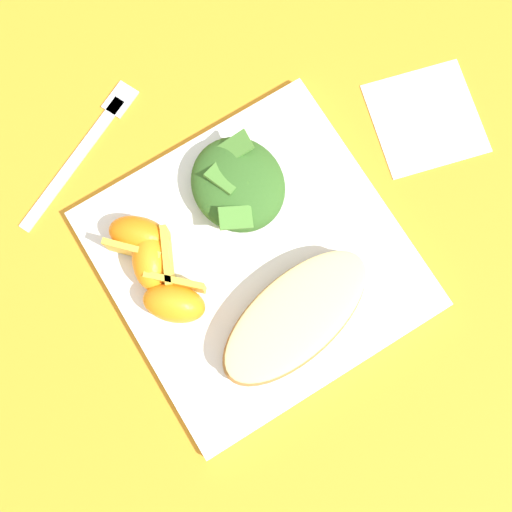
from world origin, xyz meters
The scene contains 9 objects.
ground centered at (0.00, 0.00, 0.00)m, with size 3.00×3.00×0.00m, color orange.
white_plate centered at (0.00, 0.00, 0.01)m, with size 0.28×0.28×0.02m, color white.
cheesy_pizza_bread centered at (0.07, 0.00, 0.03)m, with size 0.11×0.18×0.04m.
green_salad_pile centered at (-0.07, 0.02, 0.04)m, with size 0.10×0.09×0.04m.
orange_wedge_front centered at (-0.07, -0.09, 0.04)m, with size 0.07×0.07×0.04m.
orange_wedge_middle centered at (-0.05, -0.09, 0.04)m, with size 0.07×0.06×0.04m.
orange_wedge_rear centered at (-0.01, -0.09, 0.04)m, with size 0.07×0.07×0.04m.
paper_napkin centered at (-0.04, 0.23, 0.00)m, with size 0.11×0.11×0.00m, color white.
metal_fork centered at (-0.20, -0.09, 0.00)m, with size 0.10×0.18×0.01m.
Camera 1 is at (0.10, -0.06, 0.61)m, focal length 43.09 mm.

